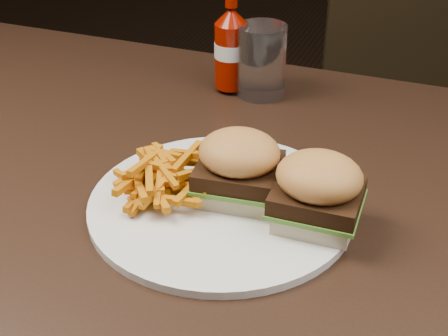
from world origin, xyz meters
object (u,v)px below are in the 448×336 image
(dining_table, at_px, (161,178))
(ketchup_bottle, at_px, (231,56))
(tumbler, at_px, (261,63))
(chair_far, at_px, (378,129))
(plate, at_px, (221,204))

(dining_table, relative_size, ketchup_bottle, 11.31)
(tumbler, bearing_deg, dining_table, -101.62)
(chair_far, bearing_deg, tumbler, 56.07)
(plate, bearing_deg, dining_table, 151.50)
(ketchup_bottle, bearing_deg, tumbler, 1.76)
(chair_far, distance_m, ketchup_bottle, 0.71)
(dining_table, bearing_deg, tumbler, 78.38)
(dining_table, xyz_separation_m, ketchup_bottle, (0.00, 0.26, 0.08))
(ketchup_bottle, bearing_deg, chair_far, 71.41)
(chair_far, xyz_separation_m, tumbler, (-0.14, -0.56, 0.38))
(chair_far, xyz_separation_m, ketchup_bottle, (-0.19, -0.57, 0.38))
(chair_far, height_order, plate, plate)
(dining_table, xyz_separation_m, tumbler, (0.05, 0.26, 0.08))
(chair_far, height_order, ketchup_bottle, ketchup_bottle)
(chair_far, bearing_deg, plate, 64.70)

